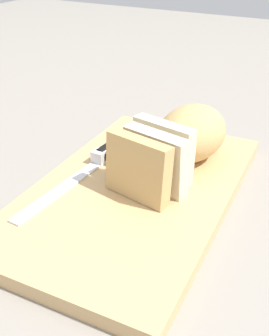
{
  "coord_description": "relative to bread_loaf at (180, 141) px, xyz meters",
  "views": [
    {
      "loc": [
        0.46,
        0.25,
        0.35
      ],
      "look_at": [
        0.0,
        0.0,
        0.05
      ],
      "focal_mm": 44.71,
      "sensor_mm": 36.0,
      "label": 1
    }
  ],
  "objects": [
    {
      "name": "ground_plane",
      "position": [
        0.09,
        -0.03,
        -0.07
      ],
      "size": [
        3.0,
        3.0,
        0.0
      ],
      "primitive_type": "plane",
      "color": "gray"
    },
    {
      "name": "cutting_board",
      "position": [
        0.09,
        -0.03,
        -0.05
      ],
      "size": [
        0.47,
        0.29,
        0.02
      ],
      "primitive_type": "cube",
      "rotation": [
        0.0,
        0.0,
        0.05
      ],
      "color": "tan",
      "rests_on": "ground_plane"
    },
    {
      "name": "bread_loaf",
      "position": [
        0.0,
        0.0,
        0.0
      ],
      "size": [
        0.24,
        0.13,
        0.09
      ],
      "rotation": [
        0.0,
        0.0,
        -0.15
      ],
      "color": "tan",
      "rests_on": "cutting_board"
    },
    {
      "name": "bread_knife",
      "position": [
        0.05,
        -0.12,
        -0.03
      ],
      "size": [
        0.26,
        0.03,
        0.02
      ],
      "rotation": [
        0.0,
        0.0,
        -0.05
      ],
      "color": "silver",
      "rests_on": "cutting_board"
    },
    {
      "name": "crumb_near_knife",
      "position": [
        0.06,
        -0.11,
        -0.04
      ],
      "size": [
        0.01,
        0.01,
        0.01
      ],
      "primitive_type": "sphere",
      "color": "tan",
      "rests_on": "cutting_board"
    },
    {
      "name": "crumb_near_loaf",
      "position": [
        -0.03,
        -0.02,
        -0.04
      ],
      "size": [
        0.01,
        0.01,
        0.01
      ],
      "primitive_type": "sphere",
      "color": "tan",
      "rests_on": "cutting_board"
    }
  ]
}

